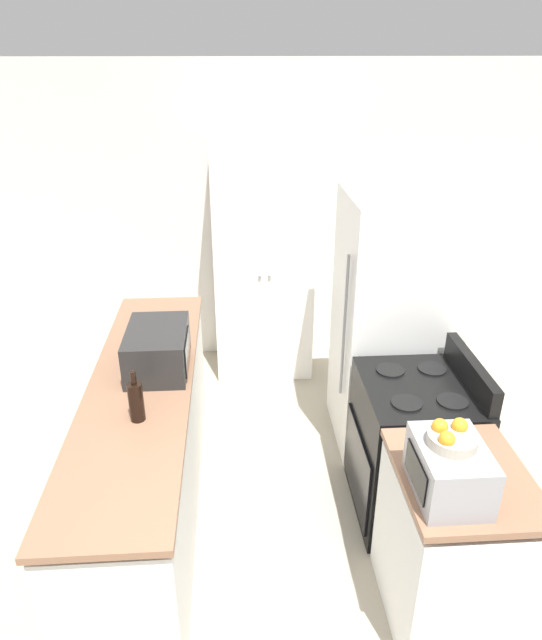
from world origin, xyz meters
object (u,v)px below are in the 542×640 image
(toaster_oven, at_px, (449,470))
(fruit_bowl, at_px, (451,437))
(pantry_cabinet, at_px, (263,263))
(microwave, at_px, (158,349))
(refrigerator, at_px, (393,324))
(stove, at_px, (412,448))
(wine_bottle, at_px, (136,401))

(toaster_oven, height_order, fruit_bowl, fruit_bowl)
(pantry_cabinet, bearing_deg, microwave, -114.63)
(fruit_bowl, bearing_deg, refrigerator, 82.90)
(stove, bearing_deg, toaster_oven, -99.87)
(wine_bottle, distance_m, fruit_bowl, 1.55)
(fruit_bowl, bearing_deg, toaster_oven, -76.17)
(stove, relative_size, microwave, 2.07)
(stove, height_order, microwave, microwave)
(stove, relative_size, toaster_oven, 2.78)
(pantry_cabinet, height_order, wine_bottle, pantry_cabinet)
(refrigerator, height_order, wine_bottle, refrigerator)
(stove, xyz_separation_m, microwave, (-1.52, 0.30, 0.58))
(stove, xyz_separation_m, wine_bottle, (-1.57, -0.22, 0.56))
(pantry_cabinet, bearing_deg, wine_bottle, -110.27)
(stove, xyz_separation_m, toaster_oven, (-0.15, -0.86, 0.57))
(toaster_oven, bearing_deg, refrigerator, 83.18)
(pantry_cabinet, distance_m, microwave, 1.71)
(pantry_cabinet, xyz_separation_m, stove, (0.80, -1.86, -0.54))
(pantry_cabinet, xyz_separation_m, toaster_oven, (0.66, -2.71, 0.03))
(refrigerator, bearing_deg, fruit_bowl, -97.10)
(microwave, distance_m, wine_bottle, 0.53)
(wine_bottle, bearing_deg, refrigerator, 32.02)
(pantry_cabinet, relative_size, toaster_oven, 5.19)
(toaster_oven, bearing_deg, microwave, 139.74)
(stove, relative_size, wine_bottle, 3.70)
(wine_bottle, relative_size, fruit_bowl, 1.38)
(pantry_cabinet, distance_m, refrigerator, 1.37)
(pantry_cabinet, bearing_deg, fruit_bowl, -76.42)
(refrigerator, relative_size, wine_bottle, 6.33)
(pantry_cabinet, bearing_deg, refrigerator, -51.30)
(stove, bearing_deg, fruit_bowl, -100.48)
(pantry_cabinet, xyz_separation_m, wine_bottle, (-0.77, -2.08, 0.03))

